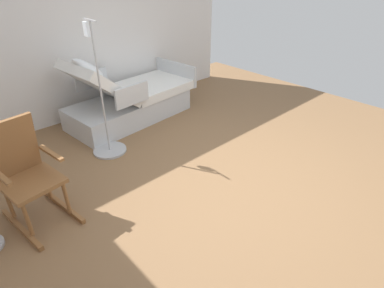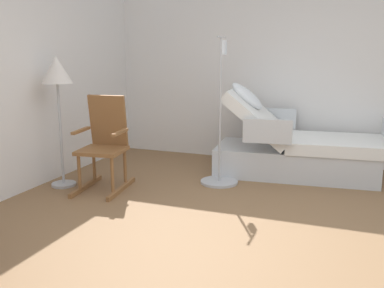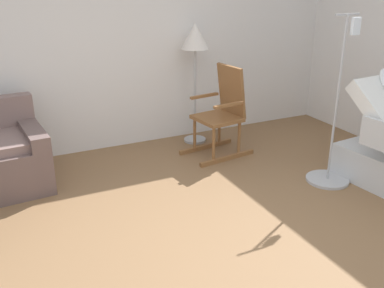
# 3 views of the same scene
# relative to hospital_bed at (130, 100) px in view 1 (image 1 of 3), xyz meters

# --- Properties ---
(ground_plane) EXTENTS (7.26, 7.26, 0.00)m
(ground_plane) POSITION_rel_hospital_bed_xyz_m (-2.28, 0.17, -0.32)
(ground_plane) COLOR olive
(side_wall) EXTENTS (0.10, 5.30, 2.70)m
(side_wall) POSITION_rel_hospital_bed_xyz_m (0.67, 0.17, 1.03)
(side_wall) COLOR white
(side_wall) RESTS_ON ground
(hospital_bed) EXTENTS (1.15, 2.14, 1.18)m
(hospital_bed) POSITION_rel_hospital_bed_xyz_m (0.00, 0.00, 0.00)
(hospital_bed) COLOR silver
(hospital_bed) RESTS_ON ground
(rocking_chair) EXTENTS (0.82, 0.57, 1.05)m
(rocking_chair) POSITION_rel_hospital_bed_xyz_m (-1.30, 1.95, 0.19)
(rocking_chair) COLOR brown
(rocking_chair) RESTS_ON ground
(iv_pole) EXTENTS (0.44, 0.44, 1.69)m
(iv_pole) POSITION_rel_hospital_bed_xyz_m (-0.67, 0.79, -0.07)
(iv_pole) COLOR #B2B5BA
(iv_pole) RESTS_ON ground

